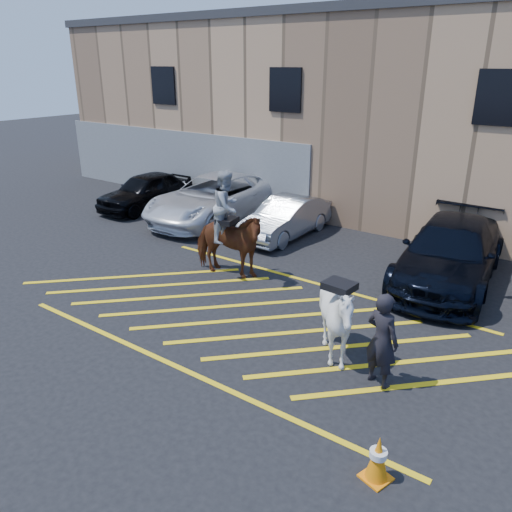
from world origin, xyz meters
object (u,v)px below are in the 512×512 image
Objects in this scene: saddled_white at (337,319)px; car_blue_suv at (450,253)px; handler at (382,340)px; car_silver_sedan at (286,218)px; car_black_suv at (146,191)px; traffic_cone at (378,458)px; car_white_pickup at (215,198)px; mounted_bay at (227,235)px.

car_blue_suv is at bearing 82.70° from saddled_white.
handler is at bearing -11.33° from saddled_white.
car_silver_sedan is 5.55m from car_blue_suv.
car_black_suv is 15.31m from traffic_cone.
car_white_pickup is 3.21m from car_silver_sedan.
car_white_pickup is 1.06× the size of car_blue_suv.
handler is (5.83, -6.02, 0.26)m from car_silver_sedan.
car_white_pickup is 1.50× the size of car_silver_sedan.
car_silver_sedan is at bearing -3.50° from car_white_pickup.
car_silver_sedan is (3.20, -0.12, -0.17)m from car_white_pickup.
car_white_pickup is at bearing 170.13° from car_blue_suv.
car_black_suv is 6.43m from car_silver_sedan.
car_blue_suv is at bearing 32.10° from mounted_bay.
saddled_white reaches higher than car_blue_suv.
car_silver_sedan is at bearing 168.68° from car_blue_suv.
car_black_suv reaches higher than traffic_cone.
car_blue_suv is 5.93m from mounted_bay.
mounted_bay reaches higher than car_blue_suv.
mounted_bay reaches higher than car_silver_sedan.
saddled_white is at bearing -37.75° from car_white_pickup.
saddled_white is at bearing -49.54° from car_silver_sedan.
car_white_pickup is 5.36m from mounted_bay.
mounted_bay reaches higher than saddled_white.
handler is at bearing -23.09° from mounted_bay.
car_blue_suv is 1.92× the size of mounted_bay.
car_white_pickup is at bearing 143.57° from saddled_white.
car_black_suv is 11.94m from car_blue_suv.
handler reaches higher than car_blue_suv.
car_silver_sedan is at bearing -30.38° from handler.
handler is at bearing 112.12° from traffic_cone.
mounted_bay is at bearing -26.53° from car_black_suv.
saddled_white reaches higher than car_black_suv.
mounted_bay is (-5.02, -3.15, 0.37)m from car_blue_suv.
car_black_suv is at bearing 153.56° from mounted_bay.
car_white_pickup is 2.03× the size of mounted_bay.
car_black_suv is 13.52m from handler.
traffic_cone is at bearing -49.95° from car_silver_sedan.
car_silver_sedan is 0.70× the size of car_blue_suv.
saddled_white is (4.85, -5.82, 0.27)m from car_silver_sedan.
mounted_bay is (0.50, -3.74, 0.53)m from car_silver_sedan.
mounted_bay is at bearing -81.72° from car_silver_sedan.
mounted_bay is at bearing -153.06° from car_blue_suv.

